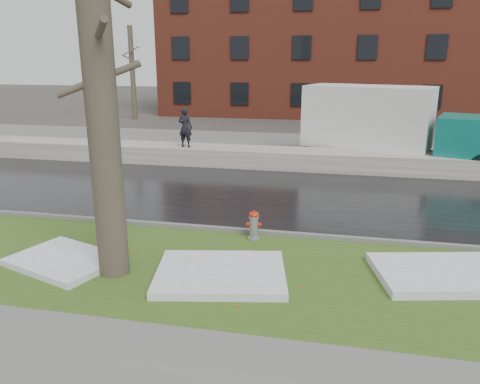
% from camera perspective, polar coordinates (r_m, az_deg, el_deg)
% --- Properties ---
extents(ground, '(120.00, 120.00, 0.00)m').
position_cam_1_polar(ground, '(11.22, -2.40, -6.80)').
color(ground, '#47423D').
rests_on(ground, ground).
extents(verge, '(60.00, 4.50, 0.04)m').
position_cam_1_polar(verge, '(10.11, -4.17, -9.39)').
color(verge, '#2D4918').
rests_on(verge, ground).
extents(road, '(60.00, 7.00, 0.03)m').
position_cam_1_polar(road, '(15.36, 1.73, -0.34)').
color(road, black).
rests_on(road, ground).
extents(parking_lot, '(60.00, 9.00, 0.03)m').
position_cam_1_polar(parking_lot, '(23.55, 5.43, 5.40)').
color(parking_lot, slate).
rests_on(parking_lot, ground).
extents(curb, '(60.00, 0.15, 0.14)m').
position_cam_1_polar(curb, '(12.09, -1.24, -4.69)').
color(curb, slate).
rests_on(curb, ground).
extents(snowbank, '(60.00, 1.60, 0.75)m').
position_cam_1_polar(snowbank, '(19.30, 3.96, 4.15)').
color(snowbank, beige).
rests_on(snowbank, ground).
extents(brick_building, '(26.00, 12.00, 10.00)m').
position_cam_1_polar(brick_building, '(40.01, 11.57, 16.72)').
color(brick_building, maroon).
rests_on(brick_building, ground).
extents(bg_tree_left, '(1.40, 1.62, 6.50)m').
position_cam_1_polar(bg_tree_left, '(35.19, -12.98, 14.04)').
color(bg_tree_left, brown).
rests_on(bg_tree_left, ground).
extents(bg_tree_center, '(1.40, 1.62, 6.50)m').
position_cam_1_polar(bg_tree_center, '(37.03, -1.55, 14.51)').
color(bg_tree_center, brown).
rests_on(bg_tree_center, ground).
extents(fire_hydrant, '(0.37, 0.32, 0.75)m').
position_cam_1_polar(fire_hydrant, '(11.47, 1.71, -3.91)').
color(fire_hydrant, gray).
rests_on(fire_hydrant, verge).
extents(tree, '(1.40, 1.57, 7.65)m').
position_cam_1_polar(tree, '(9.31, -16.74, 12.56)').
color(tree, brown).
rests_on(tree, verge).
extents(box_truck, '(9.74, 4.53, 3.24)m').
position_cam_1_polar(box_truck, '(20.35, 18.10, 7.84)').
color(box_truck, black).
rests_on(box_truck, ground).
extents(worker, '(0.65, 0.47, 1.65)m').
position_cam_1_polar(worker, '(19.63, -6.69, 7.83)').
color(worker, black).
rests_on(worker, snowbank).
extents(snow_patch_near, '(2.93, 2.46, 0.16)m').
position_cam_1_polar(snow_patch_near, '(9.68, -2.37, -9.91)').
color(snow_patch_near, white).
rests_on(snow_patch_near, verge).
extents(snow_patch_far, '(2.60, 2.23, 0.14)m').
position_cam_1_polar(snow_patch_far, '(10.98, -20.65, -7.79)').
color(snow_patch_far, white).
rests_on(snow_patch_far, verge).
extents(snow_patch_side, '(3.13, 2.37, 0.18)m').
position_cam_1_polar(snow_patch_side, '(10.51, 23.88, -9.13)').
color(snow_patch_side, white).
rests_on(snow_patch_side, verge).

